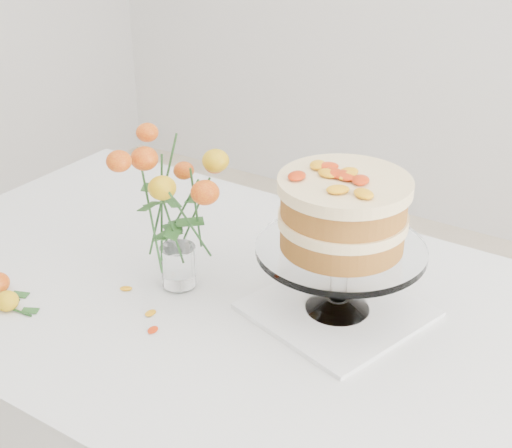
{
  "coord_description": "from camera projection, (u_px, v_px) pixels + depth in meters",
  "views": [
    {
      "loc": [
        0.78,
        -0.99,
        1.55
      ],
      "look_at": [
        0.12,
        0.02,
        0.93
      ],
      "focal_mm": 50.0,
      "sensor_mm": 36.0,
      "label": 1
    }
  ],
  "objects": [
    {
      "name": "stray_petal_b",
      "position": [
        151.0,
        313.0,
        1.38
      ],
      "size": [
        0.03,
        0.02,
        0.0
      ],
      "primitive_type": "ellipsoid",
      "color": "#FFA710",
      "rests_on": "table"
    },
    {
      "name": "loose_rose_near",
      "position": [
        7.0,
        301.0,
        1.39
      ],
      "size": [
        0.08,
        0.05,
        0.04
      ],
      "rotation": [
        0.0,
        0.0,
        0.09
      ],
      "color": "#EDA514",
      "rests_on": "table"
    },
    {
      "name": "cake_stand",
      "position": [
        343.0,
        220.0,
        1.3
      ],
      "size": [
        0.32,
        0.32,
        0.29
      ],
      "rotation": [
        0.0,
        0.0,
        0.06
      ],
      "color": "white",
      "rests_on": "napkin"
    },
    {
      "name": "rose_vase",
      "position": [
        174.0,
        192.0,
        1.38
      ],
      "size": [
        0.31,
        0.31,
        0.37
      ],
      "rotation": [
        0.0,
        0.0,
        -0.37
      ],
      "color": "white",
      "rests_on": "table"
    },
    {
      "name": "napkin",
      "position": [
        337.0,
        310.0,
        1.39
      ],
      "size": [
        0.37,
        0.37,
        0.01
      ],
      "primitive_type": "cube",
      "rotation": [
        0.0,
        0.0,
        -0.28
      ],
      "color": "white",
      "rests_on": "table"
    },
    {
      "name": "stray_petal_c",
      "position": [
        153.0,
        330.0,
        1.34
      ],
      "size": [
        0.03,
        0.02,
        0.0
      ],
      "primitive_type": "ellipsoid",
      "color": "#FFA710",
      "rests_on": "table"
    },
    {
      "name": "stray_petal_a",
      "position": [
        126.0,
        289.0,
        1.46
      ],
      "size": [
        0.03,
        0.02,
        0.0
      ],
      "primitive_type": "ellipsoid",
      "color": "#FFA710",
      "rests_on": "table"
    },
    {
      "name": "table",
      "position": [
        203.0,
        317.0,
        1.52
      ],
      "size": [
        1.43,
        0.93,
        0.76
      ],
      "color": "tan",
      "rests_on": "ground"
    }
  ]
}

